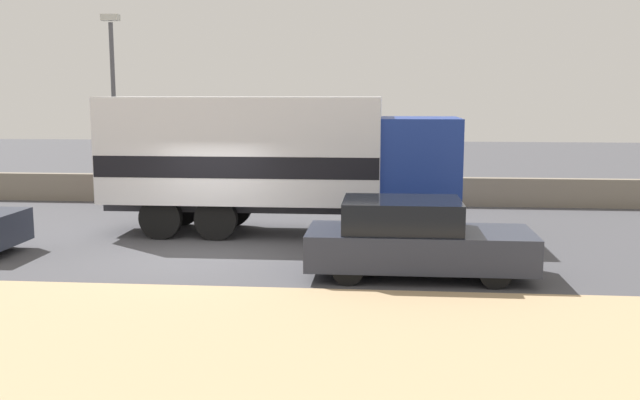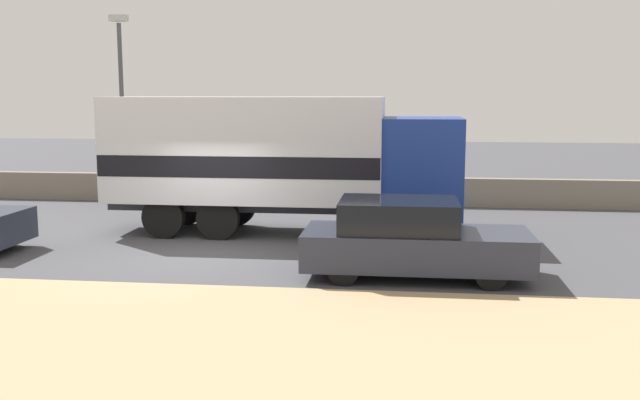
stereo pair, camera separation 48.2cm
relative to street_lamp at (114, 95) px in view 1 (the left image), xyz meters
The scene contains 7 objects.
ground_plane 9.03m from the street_lamp, 56.90° to the right, with size 80.00×80.00×0.00m, color #47474C.
dirt_shoulder_foreground 13.56m from the street_lamp, 69.78° to the right, with size 60.00×5.57×0.04m.
stone_wall_backdrop 5.60m from the street_lamp, 13.21° to the left, with size 60.00×0.35×0.93m.
street_lamp is the anchor object (origin of this frame).
box_truck 7.26m from the street_lamp, 35.53° to the right, with size 9.09×2.48×3.56m.
car_hatchback 12.74m from the street_lamp, 41.60° to the right, with size 4.48×1.85×1.56m.
pedestrian 2.78m from the street_lamp, 159.06° to the left, with size 0.35×0.35×1.61m.
Camera 1 is at (4.15, -15.39, 3.64)m, focal length 40.00 mm.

